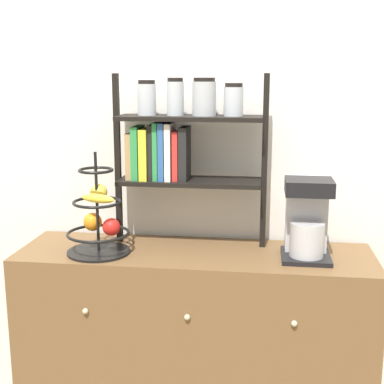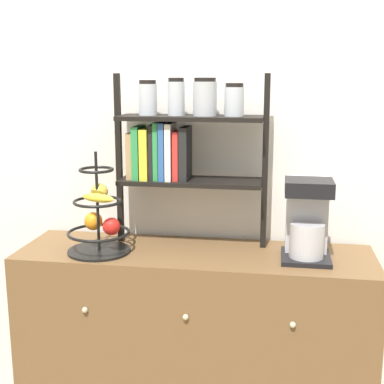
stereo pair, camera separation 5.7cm
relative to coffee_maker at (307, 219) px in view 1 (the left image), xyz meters
The scene contains 5 objects.
wall_back 0.59m from the coffee_maker, 149.89° to the left, with size 7.00×0.05×2.60m, color silver.
sideboard 0.74m from the coffee_maker, behind, with size 1.47×0.44×0.87m.
coffee_maker is the anchor object (origin of this frame).
fruit_stand 0.84m from the coffee_maker, behind, with size 0.26×0.26×0.42m.
shelf_hutch 0.63m from the coffee_maker, 167.93° to the left, with size 0.65×0.20×0.73m.
Camera 1 is at (0.27, -1.89, 1.57)m, focal length 50.00 mm.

